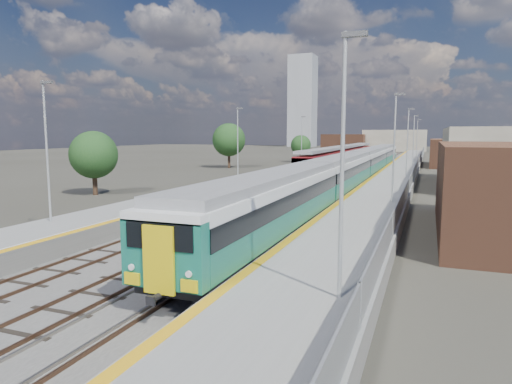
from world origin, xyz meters
The scene contains 11 objects.
ground centered at (0.00, 50.00, 0.00)m, with size 320.00×320.00×0.00m, color #47443A.
ballast_bed centered at (-2.25, 52.50, 0.03)m, with size 10.50×155.00×0.06m, color #565451.
tracks centered at (-1.65, 54.18, 0.11)m, with size 8.96×160.00×0.17m.
platform_right centered at (5.28, 52.49, 0.54)m, with size 4.70×155.00×8.52m.
platform_left centered at (-9.05, 52.49, 0.52)m, with size 4.30×155.00×8.52m.
buildings centered at (-18.12, 138.60, 10.70)m, with size 72.00×185.50×40.00m.
green_train centered at (1.50, 40.34, 2.22)m, with size 2.86×79.64×3.15m.
red_train centered at (-5.50, 71.08, 2.07)m, with size 2.77×56.22×3.50m.
tree_a centered at (-20.53, 23.79, 3.79)m, with size 4.45×4.45×6.03m.
tree_b centered at (-22.75, 59.73, 4.74)m, with size 5.55×5.55×7.53m.
tree_c centered at (-15.44, 78.88, 3.46)m, with size 4.06×4.06×5.50m.
Camera 1 is at (8.87, -10.83, 5.76)m, focal length 32.00 mm.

